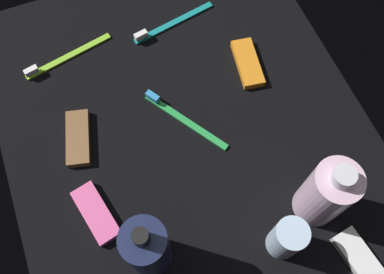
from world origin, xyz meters
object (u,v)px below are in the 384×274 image
at_px(snack_bar_brown, 78,138).
at_px(snack_bar_white, 361,261).
at_px(lotion_bottle, 148,249).
at_px(snack_bar_orange, 248,63).
at_px(deodorant_stick, 287,239).
at_px(snack_bar_pink, 96,213).
at_px(toothbrush_teal, 169,24).
at_px(toothbrush_lime, 63,58).
at_px(bodywash_bottle, 326,193).
at_px(toothbrush_green, 181,117).

distance_m(snack_bar_brown, snack_bar_white, 0.52).
bearing_deg(snack_bar_white, lotion_bottle, 57.87).
xyz_separation_m(snack_bar_orange, snack_bar_white, (-0.40, -0.01, 0.00)).
xyz_separation_m(deodorant_stick, snack_bar_pink, (0.16, 0.26, -0.04)).
distance_m(lotion_bottle, snack_bar_orange, 0.40).
relative_size(snack_bar_orange, snack_bar_brown, 1.00).
xyz_separation_m(lotion_bottle, snack_bar_white, (-0.13, -0.30, -0.07)).
bearing_deg(snack_bar_orange, snack_bar_pink, 125.12).
bearing_deg(toothbrush_teal, snack_bar_white, -167.26).
xyz_separation_m(deodorant_stick, toothbrush_teal, (0.47, 0.02, -0.04)).
relative_size(toothbrush_teal, snack_bar_pink, 1.72).
height_order(toothbrush_lime, snack_bar_brown, toothbrush_lime).
height_order(deodorant_stick, toothbrush_lime, deodorant_stick).
bearing_deg(bodywash_bottle, deodorant_stick, 115.13).
bearing_deg(bodywash_bottle, toothbrush_teal, 12.57).
bearing_deg(lotion_bottle, toothbrush_green, -31.42).
distance_m(toothbrush_green, snack_bar_pink, 0.22).
relative_size(lotion_bottle, snack_bar_brown, 1.75).
relative_size(toothbrush_green, toothbrush_lime, 0.88).
height_order(deodorant_stick, snack_bar_white, deodorant_stick).
distance_m(toothbrush_green, snack_bar_white, 0.38).
xyz_separation_m(snack_bar_brown, snack_bar_pink, (-0.14, 0.01, 0.00)).
distance_m(bodywash_bottle, snack_bar_brown, 0.43).
height_order(toothbrush_green, snack_bar_orange, toothbrush_green).
bearing_deg(snack_bar_brown, deodorant_stick, -124.98).
bearing_deg(snack_bar_orange, bodywash_bottle, -173.25).
bearing_deg(snack_bar_brown, snack_bar_orange, -70.25).
height_order(snack_bar_brown, snack_bar_pink, same).
distance_m(bodywash_bottle, snack_bar_white, 0.13).
bearing_deg(snack_bar_orange, toothbrush_lime, 75.31).
distance_m(lotion_bottle, snack_bar_brown, 0.26).
bearing_deg(toothbrush_lime, snack_bar_white, -147.84).
xyz_separation_m(lotion_bottle, toothbrush_lime, (0.41, 0.04, -0.07)).
distance_m(lotion_bottle, toothbrush_lime, 0.42).
relative_size(deodorant_stick, toothbrush_lime, 0.53).
height_order(toothbrush_lime, snack_bar_orange, toothbrush_lime).
relative_size(deodorant_stick, snack_bar_orange, 0.90).
bearing_deg(deodorant_stick, toothbrush_green, 14.66).
height_order(snack_bar_brown, snack_bar_white, same).
bearing_deg(bodywash_bottle, toothbrush_green, 32.65).
bearing_deg(snack_bar_orange, deodorant_stick, 173.68).
distance_m(toothbrush_lime, snack_bar_orange, 0.36).
bearing_deg(snack_bar_orange, snack_bar_brown, 104.25).
height_order(deodorant_stick, snack_bar_orange, deodorant_stick).
relative_size(toothbrush_green, snack_bar_orange, 1.52).
height_order(toothbrush_teal, snack_bar_orange, toothbrush_teal).
bearing_deg(bodywash_bottle, snack_bar_pink, 70.91).
xyz_separation_m(lotion_bottle, deodorant_stick, (-0.06, -0.20, -0.03)).
relative_size(snack_bar_brown, snack_bar_white, 1.00).
height_order(toothbrush_teal, snack_bar_white, toothbrush_teal).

